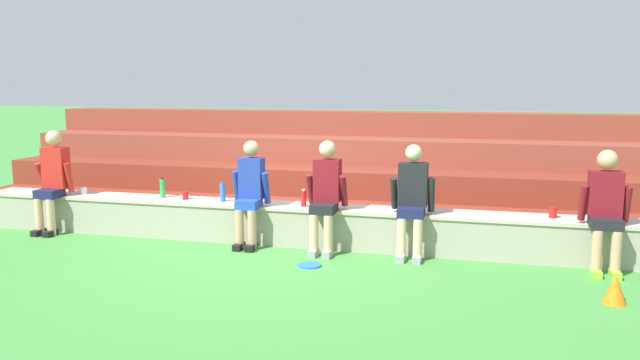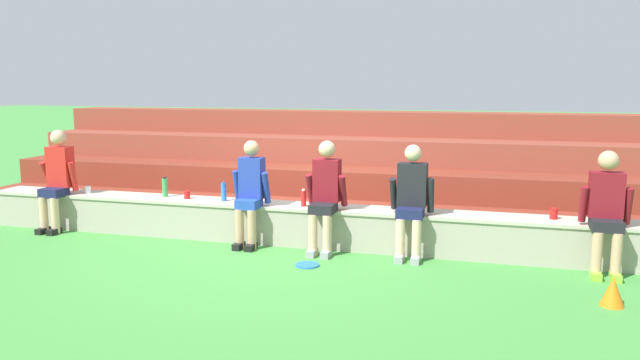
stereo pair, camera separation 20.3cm
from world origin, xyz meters
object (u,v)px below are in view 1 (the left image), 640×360
Objects in this scene: person_center at (326,193)px; plastic_cup_middle at (553,212)px; water_bottle_mid_right at (163,188)px; water_bottle_center_gap at (223,192)px; person_left_of_center at (250,191)px; plastic_cup_left_end at (185,195)px; water_bottle_near_left at (304,198)px; sports_cone at (615,289)px; plastic_cup_right_end at (84,191)px; person_far_left at (53,178)px; person_right_of_center at (412,198)px; frisbee at (309,265)px; person_far_right at (606,207)px.

person_center is 2.72m from plastic_cup_middle.
water_bottle_mid_right is 1.08× the size of water_bottle_center_gap.
water_bottle_mid_right is at bearing 166.98° from person_left_of_center.
person_left_of_center is 0.99× the size of person_center.
plastic_cup_left_end is at bearing -179.61° from plastic_cup_middle.
water_bottle_near_left is 1.70m from plastic_cup_left_end.
plastic_cup_right_end is at bearing 168.66° from sports_cone.
water_bottle_near_left is (3.62, 0.17, -0.15)m from person_far_left.
plastic_cup_left_end is at bearing 178.20° from water_bottle_near_left.
plastic_cup_middle is at bearing 0.39° from plastic_cup_left_end.
person_center is at bearing -0.43° from person_far_left.
person_far_left reaches higher than plastic_cup_middle.
plastic_cup_middle is 1.17× the size of plastic_cup_left_end.
person_far_left reaches higher than person_right_of_center.
person_center is 4.97× the size of water_bottle_mid_right.
person_far_left reaches higher than person_center.
water_bottle_near_left is 0.77× the size of sports_cone.
person_right_of_center is 1.43m from water_bottle_near_left.
person_right_of_center reaches higher than frisbee.
person_left_of_center is 4.90× the size of water_bottle_mid_right.
person_center is 1.07m from person_right_of_center.
plastic_cup_left_end reaches higher than sports_cone.
water_bottle_center_gap is at bearing -179.41° from plastic_cup_middle.
person_left_of_center is at bearing -14.61° from plastic_cup_left_end.
water_bottle_mid_right is at bearing 175.16° from person_right_of_center.
sports_cone reaches higher than frisbee.
person_left_of_center is at bearing 179.77° from person_far_right.
person_right_of_center is 1.48m from frisbee.
person_center is at bearing -3.93° from plastic_cup_right_end.
water_bottle_near_left is 1.78× the size of plastic_cup_middle.
water_bottle_near_left is at bearing 176.20° from person_far_right.
plastic_cup_left_end is at bearing 172.85° from person_center.
water_bottle_center_gap is 1.83m from frisbee.
water_bottle_center_gap is 2.55× the size of plastic_cup_right_end.
plastic_cup_right_end is (-2.64, 0.27, -0.16)m from person_left_of_center.
water_bottle_near_left reaches higher than plastic_cup_middle.
person_far_left reaches higher than sports_cone.
water_bottle_near_left reaches higher than sports_cone.
plastic_cup_middle is at bearing 0.36° from plastic_cup_right_end.
sports_cone is at bearing -72.95° from plastic_cup_middle.
frisbee is (1.46, -0.92, -0.63)m from water_bottle_center_gap.
person_far_left is 11.39× the size of plastic_cup_middle.
plastic_cup_middle is at bearing 107.05° from sports_cone.
person_center is 1.51m from water_bottle_center_gap.
person_left_of_center is 3.71m from plastic_cup_middle.
person_right_of_center is 4.71m from plastic_cup_right_end.
plastic_cup_right_end is 0.81× the size of plastic_cup_middle.
person_center is 1.02× the size of person_right_of_center.
person_far_right reaches higher than plastic_cup_right_end.
person_right_of_center is at bearing -0.15° from person_far_left.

